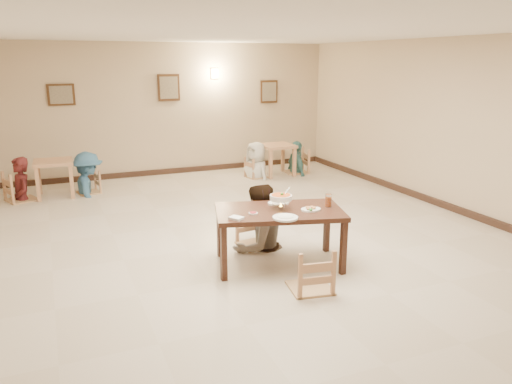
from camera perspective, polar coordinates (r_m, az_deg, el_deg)
name	(u,v)px	position (r m, az deg, el deg)	size (l,w,h in m)	color
floor	(246,242)	(7.41, -1.15, -5.74)	(10.00, 10.00, 0.00)	beige
ceiling	(245,29)	(6.95, -1.28, 18.09)	(10.00, 10.00, 0.00)	silver
wall_back	(165,110)	(11.78, -10.36, 9.23)	(10.00, 10.00, 0.00)	#CAB091
wall_right	(463,127)	(9.26, 22.62, 6.86)	(10.00, 10.00, 0.00)	#CAB091
baseboard_back	(168,171)	(11.98, -10.01, 2.35)	(8.00, 0.06, 0.12)	#321F17
baseboard_right	(453,208)	(9.52, 21.64, -1.73)	(0.06, 10.00, 0.12)	#321F17
picture_a	(61,95)	(11.43, -21.38, 10.31)	(0.55, 0.04, 0.45)	#3D2414
picture_b	(169,88)	(11.73, -9.94, 11.67)	(0.50, 0.04, 0.60)	#3D2414
picture_c	(269,92)	(12.54, 1.50, 11.39)	(0.45, 0.04, 0.55)	#3D2414
wall_sconce	(215,74)	(12.02, -4.76, 13.34)	(0.16, 0.05, 0.22)	#FFD88C
main_table	(279,216)	(6.41, 2.67, -2.73)	(1.79, 1.30, 0.75)	#3D2118
chair_far	(255,214)	(7.13, -0.10, -2.55)	(0.45, 0.45, 0.95)	tan
chair_near	(311,249)	(5.81, 6.32, -6.45)	(0.48, 0.48, 1.02)	tan
main_diner	(259,185)	(6.97, 0.29, 0.83)	(0.89, 0.69, 1.83)	gray
curry_warmer	(281,198)	(6.38, 2.87, -0.64)	(0.32, 0.29, 0.26)	silver
rice_plate_far	(279,203)	(6.65, 2.60, -1.22)	(0.30, 0.30, 0.07)	white
rice_plate_near	(285,217)	(6.03, 3.37, -2.91)	(0.31, 0.31, 0.07)	white
fried_plate	(311,209)	(6.38, 6.28, -1.94)	(0.26, 0.26, 0.06)	white
chili_dish	(253,213)	(6.20, -0.33, -2.44)	(0.11, 0.11, 0.02)	white
napkin_cutlery	(236,218)	(6.01, -2.27, -2.98)	(0.22, 0.25, 0.03)	white
drink_glass	(328,201)	(6.56, 8.26, -1.00)	(0.08, 0.08, 0.17)	white
bg_table_left	(54,167)	(10.48, -22.12, 2.63)	(0.74, 0.74, 0.72)	tan
bg_table_right	(277,150)	(11.58, 2.41, 4.79)	(0.73, 0.73, 0.72)	tan
bg_chair_ll	(19,173)	(10.44, -25.44, 1.97)	(0.51, 0.51, 1.08)	tan
bg_chair_lr	(87,172)	(10.56, -18.73, 2.21)	(0.41, 0.41, 0.88)	tan
bg_chair_rl	(256,158)	(11.36, 0.02, 3.86)	(0.41, 0.41, 0.88)	tan
bg_chair_rr	(297,150)	(11.85, 4.67, 4.78)	(0.51, 0.51, 1.09)	tan
bg_diner_a	(17,157)	(10.38, -25.63, 3.59)	(0.61, 0.40, 1.68)	#4F191C
bg_diner_b	(85,152)	(10.48, -18.91, 4.34)	(1.09, 0.62, 1.68)	teal
bg_diner_c	(256,142)	(11.30, 0.02, 5.74)	(0.80, 0.52, 1.64)	silver
bg_diner_d	(297,141)	(11.82, 4.70, 5.82)	(0.89, 0.37, 1.52)	teal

